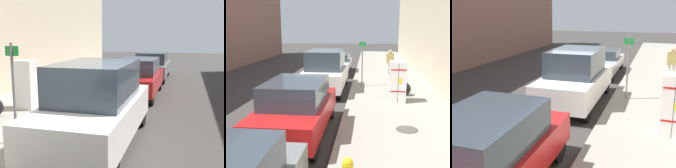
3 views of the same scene
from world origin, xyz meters
The scene contains 8 objects.
ground_plane centered at (0.00, 0.00, 0.00)m, with size 80.00×80.00×0.00m, color #383533.
discarded_refrigerator centered at (-3.80, 2.89, 1.02)m, with size 0.69×0.61×1.78m.
manhole_cover centered at (-3.80, 6.29, 0.14)m, with size 0.70×0.70×0.02m, color #47443F.
street_sign_post centered at (-2.19, -0.19, 1.54)m, with size 0.36×0.07×2.52m.
fire_hydrant centered at (-2.17, 10.04, 0.54)m, with size 0.22×0.22×0.80m.
parked_van_white centered at (-0.31, 0.55, 1.07)m, with size 2.00×4.84×2.15m.
parked_suv_red centered at (-0.31, 6.71, 0.90)m, with size 1.93×4.57×1.75m.
parked_suv_gray centered at (-0.31, 12.09, 0.88)m, with size 1.99×4.88×1.72m.
Camera 1 is at (1.90, -6.07, 2.83)m, focal length 45.00 mm.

